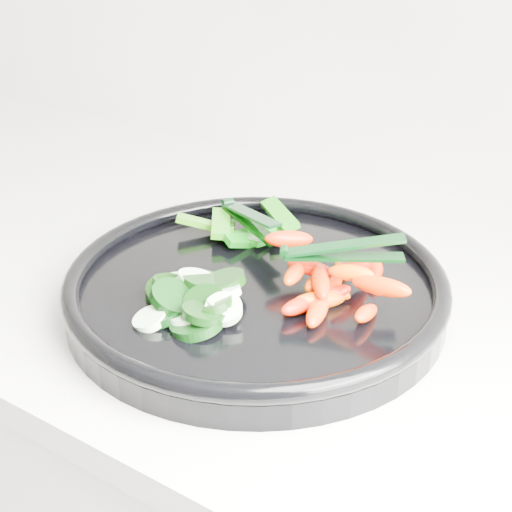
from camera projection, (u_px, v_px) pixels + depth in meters
The scene contains 7 objects.
counter at pixel (2, 411), 1.27m from camera, with size 2.02×0.62×0.93m.
veggie_tray at pixel (256, 287), 0.70m from camera, with size 0.44×0.44×0.04m.
cucumber_pile at pixel (190, 297), 0.66m from camera, with size 0.12×0.13×0.04m.
carrot_pile at pixel (331, 281), 0.67m from camera, with size 0.17×0.15×0.05m.
pepper_pile at pixel (244, 229), 0.79m from camera, with size 0.13×0.11×0.03m.
tong_carrot at pixel (340, 251), 0.65m from camera, with size 0.10×0.07×0.02m.
tong_pepper at pixel (249, 218), 0.77m from camera, with size 0.11×0.07×0.02m.
Camera 1 is at (0.92, 1.12, 1.31)m, focal length 50.00 mm.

